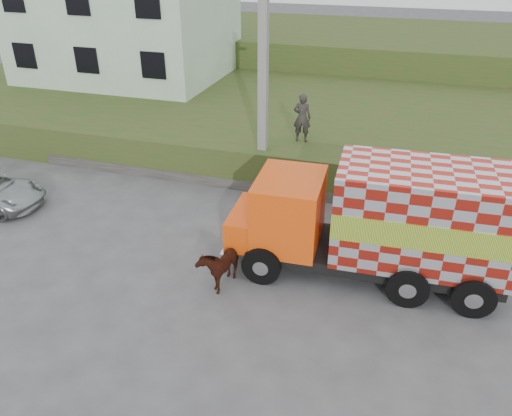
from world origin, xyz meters
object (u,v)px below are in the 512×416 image
(cow, at_px, (220,264))
(utility_pole, at_px, (263,78))
(cargo_truck, at_px, (382,221))
(pedestrian, at_px, (302,118))

(cow, bearing_deg, utility_pole, 104.56)
(cargo_truck, distance_m, pedestrian, 6.60)
(utility_pole, xyz_separation_m, pedestrian, (1.15, 1.20, -1.67))
(cow, bearing_deg, pedestrian, 94.48)
(cargo_truck, xyz_separation_m, pedestrian, (-3.44, 5.59, 0.70))
(utility_pole, xyz_separation_m, cargo_truck, (4.59, -4.40, -2.38))
(cargo_truck, distance_m, cow, 4.45)
(cargo_truck, bearing_deg, cow, -160.28)
(utility_pole, distance_m, pedestrian, 2.36)
(utility_pole, relative_size, cargo_truck, 1.07)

